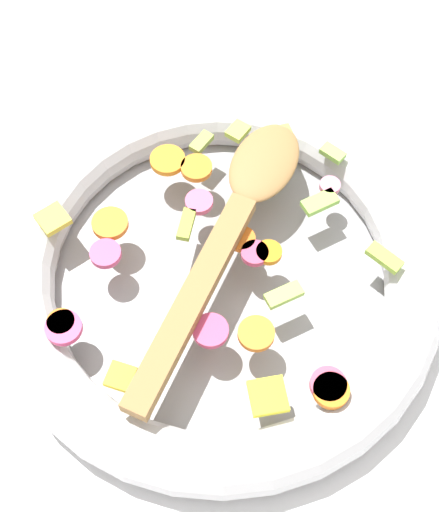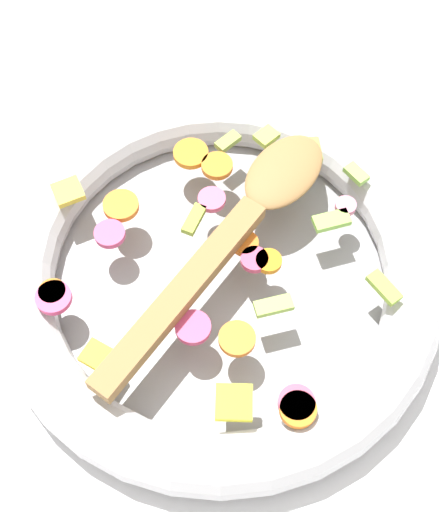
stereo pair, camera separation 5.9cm
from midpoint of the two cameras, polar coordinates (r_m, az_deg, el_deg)
ground_plane at (r=0.64m, az=-2.66°, el=-2.44°), size 4.00×4.00×0.00m
skillet at (r=0.62m, az=-2.74°, el=-1.51°), size 0.39×0.39×0.05m
chopped_vegetables at (r=0.59m, az=-3.56°, el=-0.58°), size 0.32×0.28×0.01m
wooden_spoon at (r=0.60m, az=-1.78°, el=2.41°), size 0.11×0.29×0.01m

